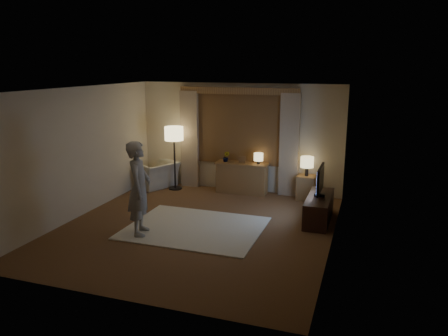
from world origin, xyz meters
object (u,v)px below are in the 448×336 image
at_px(sideboard, 242,179).
at_px(armchair, 156,174).
at_px(tv_stand, 319,208).
at_px(side_table, 306,188).
at_px(person, 139,188).

bearing_deg(sideboard, armchair, -175.02).
height_order(sideboard, tv_stand, sideboard).
height_order(sideboard, side_table, sideboard).
bearing_deg(person, armchair, 5.74).
xyz_separation_m(side_table, tv_stand, (0.45, -1.32, -0.03)).
bearing_deg(person, sideboard, -34.41).
distance_m(sideboard, tv_stand, 2.42).
bearing_deg(person, side_table, -56.26).
xyz_separation_m(side_table, person, (-2.53, -3.08, 0.59)).
bearing_deg(armchair, tv_stand, 99.14).
xyz_separation_m(armchair, person, (1.22, -2.94, 0.56)).
relative_size(armchair, tv_stand, 0.70).
distance_m(armchair, tv_stand, 4.37).
height_order(armchair, side_table, armchair).
bearing_deg(armchair, side_table, 116.93).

